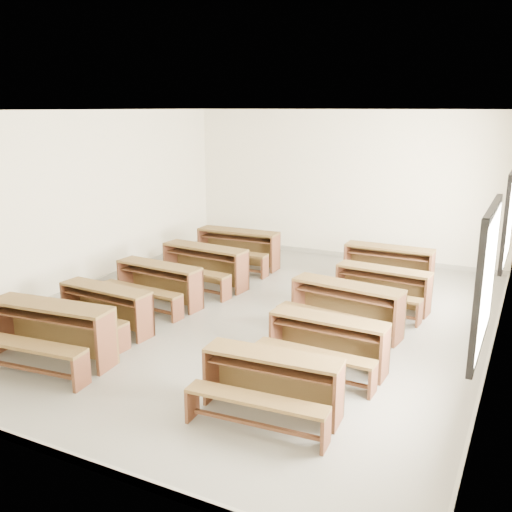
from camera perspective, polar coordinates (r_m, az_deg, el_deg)
The scene contains 11 objects.
room at distance 8.59m, azimuth 0.54°, elevation 7.32°, with size 8.50×8.50×3.20m.
desk_set_0 at distance 7.93m, azimuth -19.98°, elevation -6.85°, with size 1.81×1.06×0.78m.
desk_set_1 at distance 8.73m, azimuth -14.97°, elevation -4.86°, with size 1.56×0.88×0.68m.
desk_set_2 at distance 9.70m, azimuth -9.83°, elevation -2.53°, with size 1.62×0.93×0.70m.
desk_set_3 at distance 10.59m, azimuth -5.28°, elevation -0.74°, with size 1.75×1.01×0.76m.
desk_set_4 at distance 11.83m, azimuth -1.90°, elevation 1.02°, with size 1.75×0.95×0.78m.
desk_set_5 at distance 6.27m, azimuth 1.48°, elevation -12.30°, with size 1.56×0.88×0.68m.
desk_set_6 at distance 7.33m, azimuth 7.09°, elevation -8.30°, with size 1.53×0.83×0.68m.
desk_set_7 at distance 8.48m, azimuth 8.92°, elevation -4.87°, with size 1.74×1.05×0.74m.
desk_set_8 at distance 9.59m, azimuth 12.48°, elevation -2.92°, with size 1.59×0.91×0.69m.
desk_set_9 at distance 10.90m, azimuth 13.04°, elevation -0.69°, with size 1.63×0.85×0.73m.
Camera 1 is at (3.82, -7.66, 3.24)m, focal length 40.00 mm.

